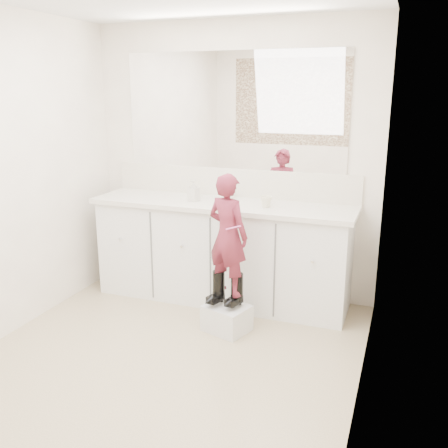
% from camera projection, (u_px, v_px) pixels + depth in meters
% --- Properties ---
extents(floor, '(3.00, 3.00, 0.00)m').
position_uv_depth(floor, '(159.00, 366.00, 3.40)').
color(floor, '#857357').
rests_on(floor, ground).
extents(wall_back, '(2.60, 0.00, 2.60)m').
position_uv_depth(wall_back, '(233.00, 162.00, 4.44)').
color(wall_back, beige).
rests_on(wall_back, floor).
extents(wall_right, '(0.00, 3.00, 3.00)m').
position_uv_depth(wall_right, '(369.00, 210.00, 2.65)').
color(wall_right, beige).
rests_on(wall_right, floor).
extents(vanity_cabinet, '(2.20, 0.55, 0.85)m').
position_uv_depth(vanity_cabinet, '(222.00, 253.00, 4.39)').
color(vanity_cabinet, silver).
rests_on(vanity_cabinet, floor).
extents(countertop, '(2.28, 0.58, 0.04)m').
position_uv_depth(countertop, '(221.00, 204.00, 4.26)').
color(countertop, beige).
rests_on(countertop, vanity_cabinet).
extents(backsplash, '(2.28, 0.03, 0.25)m').
position_uv_depth(backsplash, '(232.00, 182.00, 4.48)').
color(backsplash, beige).
rests_on(backsplash, countertop).
extents(mirror, '(2.00, 0.02, 1.00)m').
position_uv_depth(mirror, '(233.00, 111.00, 4.32)').
color(mirror, white).
rests_on(mirror, wall_back).
extents(faucet, '(0.08, 0.08, 0.10)m').
position_uv_depth(faucet, '(228.00, 193.00, 4.40)').
color(faucet, silver).
rests_on(faucet, countertop).
extents(cup, '(0.13, 0.13, 0.09)m').
position_uv_depth(cup, '(266.00, 202.00, 4.07)').
color(cup, beige).
rests_on(cup, countertop).
extents(soap_bottle, '(0.10, 0.10, 0.18)m').
position_uv_depth(soap_bottle, '(194.00, 191.00, 4.29)').
color(soap_bottle, beige).
rests_on(soap_bottle, countertop).
extents(step_stool, '(0.39, 0.35, 0.21)m').
position_uv_depth(step_stool, '(227.00, 318.00, 3.87)').
color(step_stool, silver).
rests_on(step_stool, floor).
extents(boot_left, '(0.15, 0.20, 0.27)m').
position_uv_depth(boot_left, '(219.00, 288.00, 3.86)').
color(boot_left, black).
rests_on(boot_left, step_stool).
extents(boot_right, '(0.15, 0.20, 0.27)m').
position_uv_depth(boot_right, '(237.00, 290.00, 3.81)').
color(boot_right, black).
rests_on(boot_right, step_stool).
extents(toddler, '(0.39, 0.32, 0.93)m').
position_uv_depth(toddler, '(228.00, 235.00, 3.72)').
color(toddler, '#A1314F').
rests_on(toddler, step_stool).
extents(toothbrush, '(0.13, 0.05, 0.06)m').
position_uv_depth(toothbrush, '(233.00, 228.00, 3.60)').
color(toothbrush, '#E759A7').
rests_on(toothbrush, toddler).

